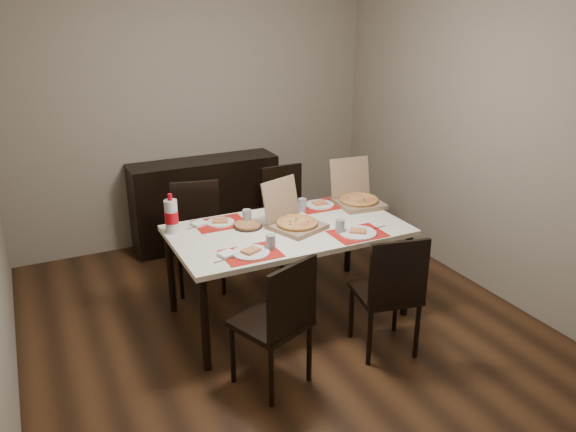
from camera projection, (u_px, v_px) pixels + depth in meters
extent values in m
cube|color=#3F2513|center=(278.00, 323.00, 4.50)|extent=(3.80, 4.00, 0.02)
cube|color=gray|center=(194.00, 117.00, 5.71)|extent=(3.80, 0.02, 2.60)
cube|color=gray|center=(479.00, 138.00, 4.81)|extent=(0.02, 4.00, 2.60)
cube|color=black|center=(205.00, 202.00, 5.83)|extent=(1.50, 0.40, 0.90)
cube|color=#EFE6C9|center=(288.00, 230.00, 4.37)|extent=(1.80, 1.00, 0.04)
cylinder|color=black|center=(205.00, 325.00, 3.79)|extent=(0.06, 0.06, 0.71)
cylinder|color=black|center=(407.00, 275.00, 4.48)|extent=(0.06, 0.06, 0.71)
cylinder|color=black|center=(171.00, 272.00, 4.53)|extent=(0.06, 0.06, 0.71)
cylinder|color=black|center=(348.00, 236.00, 5.22)|extent=(0.06, 0.06, 0.71)
cube|color=black|center=(271.00, 323.00, 3.64)|extent=(0.54, 0.54, 0.04)
cube|color=black|center=(292.00, 299.00, 3.42)|extent=(0.40, 0.18, 0.46)
cylinder|color=black|center=(271.00, 377.00, 3.48)|extent=(0.04, 0.04, 0.43)
cylinder|color=black|center=(309.00, 353.00, 3.73)|extent=(0.04, 0.04, 0.43)
cylinder|color=black|center=(233.00, 354.00, 3.71)|extent=(0.04, 0.04, 0.43)
cylinder|color=black|center=(271.00, 332.00, 3.96)|extent=(0.04, 0.04, 0.43)
cube|color=black|center=(385.00, 293.00, 4.01)|extent=(0.50, 0.50, 0.04)
cube|color=black|center=(399.00, 273.00, 3.75)|extent=(0.42, 0.11, 0.46)
cylinder|color=black|center=(369.00, 338.00, 3.89)|extent=(0.04, 0.04, 0.43)
cylinder|color=black|center=(417.00, 331.00, 3.97)|extent=(0.04, 0.04, 0.43)
cylinder|color=black|center=(351.00, 312.00, 4.22)|extent=(0.04, 0.04, 0.43)
cylinder|color=black|center=(396.00, 306.00, 4.30)|extent=(0.04, 0.04, 0.43)
cube|color=black|center=(199.00, 240.00, 4.89)|extent=(0.50, 0.50, 0.04)
cube|color=black|center=(196.00, 206.00, 4.97)|extent=(0.42, 0.12, 0.46)
cylinder|color=black|center=(218.00, 254.00, 5.18)|extent=(0.04, 0.04, 0.43)
cylinder|color=black|center=(179.00, 258.00, 5.10)|extent=(0.04, 0.04, 0.43)
cylinder|color=black|center=(223.00, 272.00, 4.85)|extent=(0.04, 0.04, 0.43)
cylinder|color=black|center=(181.00, 276.00, 4.77)|extent=(0.04, 0.04, 0.43)
cube|color=black|center=(290.00, 219.00, 5.38)|extent=(0.42, 0.42, 0.04)
cube|color=black|center=(282.00, 188.00, 5.45)|extent=(0.42, 0.03, 0.46)
cylinder|color=black|center=(298.00, 232.00, 5.69)|extent=(0.04, 0.04, 0.43)
cylinder|color=black|center=(266.00, 238.00, 5.54)|extent=(0.04, 0.04, 0.43)
cylinder|color=black|center=(315.00, 245.00, 5.38)|extent=(0.04, 0.04, 0.43)
cylinder|color=black|center=(282.00, 252.00, 5.24)|extent=(0.04, 0.04, 0.43)
cube|color=red|center=(251.00, 254.00, 3.92)|extent=(0.40, 0.30, 0.00)
cylinder|color=white|center=(251.00, 252.00, 3.91)|extent=(0.26, 0.26, 0.01)
cube|color=#DDC16E|center=(251.00, 251.00, 3.91)|extent=(0.15, 0.13, 0.02)
cylinder|color=gray|center=(271.00, 242.00, 3.97)|extent=(0.07, 0.07, 0.11)
cube|color=#B2B2B7|center=(227.00, 260.00, 3.82)|extent=(0.20, 0.04, 0.00)
cube|color=white|center=(227.00, 254.00, 3.88)|extent=(0.13, 0.13, 0.02)
cube|color=red|center=(358.00, 234.00, 4.25)|extent=(0.40, 0.30, 0.00)
cylinder|color=white|center=(358.00, 233.00, 4.25)|extent=(0.28, 0.28, 0.01)
cube|color=#DDC16E|center=(358.00, 231.00, 4.24)|extent=(0.15, 0.14, 0.02)
cylinder|color=gray|center=(340.00, 226.00, 4.25)|extent=(0.07, 0.07, 0.11)
cube|color=#B2B2B7|center=(376.00, 228.00, 4.35)|extent=(0.20, 0.04, 0.00)
cube|color=red|center=(220.00, 223.00, 4.45)|extent=(0.40, 0.30, 0.00)
cylinder|color=white|center=(220.00, 222.00, 4.45)|extent=(0.22, 0.22, 0.01)
cube|color=#DDC16E|center=(220.00, 221.00, 4.44)|extent=(0.14, 0.13, 0.02)
cylinder|color=gray|center=(247.00, 216.00, 4.45)|extent=(0.07, 0.07, 0.11)
cube|color=#B2B2B7|center=(199.00, 227.00, 4.39)|extent=(0.20, 0.04, 0.00)
cube|color=white|center=(199.00, 224.00, 4.41)|extent=(0.13, 0.13, 0.02)
cube|color=red|center=(320.00, 205.00, 4.84)|extent=(0.40, 0.30, 0.00)
cylinder|color=white|center=(320.00, 205.00, 4.84)|extent=(0.24, 0.24, 0.01)
cube|color=#DDC16E|center=(320.00, 203.00, 4.83)|extent=(0.12, 0.10, 0.02)
cylinder|color=gray|center=(302.00, 205.00, 4.70)|extent=(0.07, 0.07, 0.11)
cube|color=#B2B2B7|center=(335.00, 203.00, 4.89)|extent=(0.20, 0.04, 0.00)
cube|color=white|center=(291.00, 233.00, 4.25)|extent=(0.15, 0.15, 0.02)
cube|color=#82664B|center=(297.00, 227.00, 4.34)|extent=(0.46, 0.46, 0.04)
cube|color=#82664B|center=(281.00, 199.00, 4.39)|extent=(0.36, 0.20, 0.32)
cylinder|color=#DDC16E|center=(297.00, 223.00, 4.33)|extent=(0.39, 0.39, 0.02)
cube|color=#82664B|center=(359.00, 203.00, 4.84)|extent=(0.40, 0.40, 0.04)
cube|color=#82664B|center=(350.00, 177.00, 4.94)|extent=(0.38, 0.11, 0.33)
cylinder|color=#DDC16E|center=(359.00, 200.00, 4.83)|extent=(0.34, 0.34, 0.02)
cylinder|color=black|center=(248.00, 226.00, 4.38)|extent=(0.23, 0.23, 0.01)
cylinder|color=#BC7E48|center=(248.00, 224.00, 4.37)|extent=(0.21, 0.21, 0.02)
imported|color=white|center=(291.00, 217.00, 4.55)|extent=(0.13, 0.13, 0.03)
cylinder|color=silver|center=(171.00, 216.00, 4.24)|extent=(0.10, 0.10, 0.26)
cylinder|color=#B40810|center=(171.00, 217.00, 4.24)|extent=(0.10, 0.10, 0.09)
cylinder|color=#B40810|center=(170.00, 197.00, 4.18)|extent=(0.03, 0.03, 0.05)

